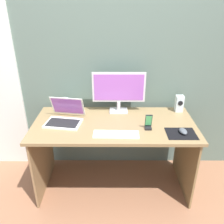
# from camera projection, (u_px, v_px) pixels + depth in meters

# --- Properties ---
(ground_plane) EXTENTS (8.00, 8.00, 0.00)m
(ground_plane) POSITION_uv_depth(u_px,v_px,m) (114.00, 184.00, 2.47)
(ground_plane) COLOR #8F5E43
(wall_back) EXTENTS (6.00, 0.04, 2.50)m
(wall_back) POSITION_uv_depth(u_px,v_px,m) (114.00, 57.00, 2.30)
(wall_back) COLOR slate
(wall_back) RESTS_ON ground_plane
(desk) EXTENTS (1.49, 0.69, 0.73)m
(desk) POSITION_uv_depth(u_px,v_px,m) (114.00, 137.00, 2.21)
(desk) COLOR olive
(desk) RESTS_ON ground_plane
(monitor) EXTENTS (0.52, 0.14, 0.41)m
(monitor) POSITION_uv_depth(u_px,v_px,m) (119.00, 90.00, 2.27)
(monitor) COLOR silver
(monitor) RESTS_ON desk
(speaker_right) EXTENTS (0.07, 0.07, 0.17)m
(speaker_right) POSITION_uv_depth(u_px,v_px,m) (179.00, 104.00, 2.34)
(speaker_right) COLOR silver
(speaker_right) RESTS_ON desk
(laptop) EXTENTS (0.36, 0.34, 0.21)m
(laptop) POSITION_uv_depth(u_px,v_px,m) (65.00, 117.00, 2.15)
(laptop) COLOR white
(laptop) RESTS_ON desk
(fishbowl) EXTENTS (0.15, 0.15, 0.15)m
(fishbowl) POSITION_uv_depth(u_px,v_px,m) (65.00, 104.00, 2.35)
(fishbowl) COLOR silver
(fishbowl) RESTS_ON desk
(keyboard_external) EXTENTS (0.39, 0.13, 0.01)m
(keyboard_external) POSITION_uv_depth(u_px,v_px,m) (116.00, 134.00, 1.96)
(keyboard_external) COLOR white
(keyboard_external) RESTS_ON desk
(mousepad) EXTENTS (0.25, 0.20, 0.00)m
(mousepad) POSITION_uv_depth(u_px,v_px,m) (181.00, 134.00, 1.97)
(mousepad) COLOR black
(mousepad) RESTS_ON desk
(mouse) EXTENTS (0.07, 0.11, 0.04)m
(mouse) POSITION_uv_depth(u_px,v_px,m) (183.00, 131.00, 1.97)
(mouse) COLOR #4F555E
(mouse) RESTS_ON mousepad
(phone_in_dock) EXTENTS (0.06, 0.06, 0.14)m
(phone_in_dock) POSITION_uv_depth(u_px,v_px,m) (148.00, 124.00, 2.03)
(phone_in_dock) COLOR black
(phone_in_dock) RESTS_ON desk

